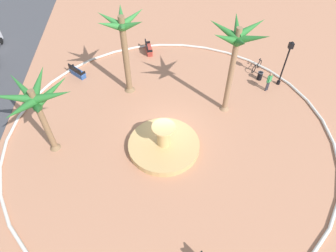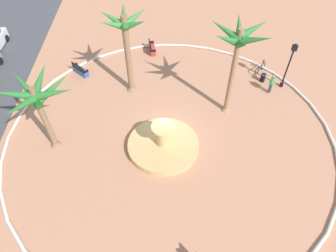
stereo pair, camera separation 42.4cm
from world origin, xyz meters
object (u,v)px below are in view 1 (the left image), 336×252
bench_east (78,73)px  trash_bin (260,76)px  palm_tree_near_fountain (123,36)px  palm_tree_mid_plaza (236,46)px  palm_tree_by_curb (36,101)px  fountain (164,145)px  lamppost (286,60)px  person_cyclist_helmet (269,81)px  bench_west (149,49)px  bicycle_red_frame (257,66)px

bench_east → trash_bin: 15.29m
palm_tree_near_fountain → bench_east: palm_tree_near_fountain is taller
palm_tree_mid_plaza → trash_bin: palm_tree_mid_plaza is taller
palm_tree_by_curb → fountain: bearing=-95.2°
lamppost → person_cyclist_helmet: (-0.69, 1.22, -1.39)m
palm_tree_by_curb → bench_west: bearing=-31.6°
trash_bin → palm_tree_mid_plaza: bearing=131.6°
lamppost → fountain: bearing=120.8°
palm_tree_by_curb → bench_west: palm_tree_by_curb is taller
fountain → palm_tree_near_fountain: bearing=20.3°
palm_tree_mid_plaza → person_cyclist_helmet: palm_tree_mid_plaza is taller
palm_tree_near_fountain → bench_east: (2.25, 4.36, -4.45)m
palm_tree_near_fountain → person_cyclist_helmet: 11.68m
palm_tree_mid_plaza → bicycle_red_frame: 7.77m
trash_bin → person_cyclist_helmet: (-1.43, -0.16, 0.54)m
palm_tree_mid_plaza → bench_west: palm_tree_mid_plaza is taller
person_cyclist_helmet → palm_tree_mid_plaza: bearing=115.5°
palm_tree_near_fountain → trash_bin: (0.44, -10.82, -4.41)m
palm_tree_near_fountain → bench_east: bearing=62.8°
palm_tree_near_fountain → person_cyclist_helmet: palm_tree_near_fountain is taller
trash_bin → bicycle_red_frame: bicycle_red_frame is taller
palm_tree_near_fountain → bicycle_red_frame: bearing=-80.8°
lamppost → bicycle_red_frame: 3.10m
fountain → bench_east: size_ratio=3.17×
bench_west → lamppost: (-5.60, -10.43, 1.97)m
lamppost → bench_east: bearing=81.3°
bench_west → palm_tree_by_curb: bearing=148.4°
palm_tree_by_curb → palm_tree_mid_plaza: (2.73, -12.04, 1.24)m
palm_tree_by_curb → bicycle_red_frame: 17.86m
bench_west → person_cyclist_helmet: person_cyclist_helmet is taller
bench_west → trash_bin: (-4.86, -9.06, 0.04)m
trash_bin → palm_tree_by_curb: bearing=110.9°
fountain → palm_tree_mid_plaza: 7.77m
palm_tree_by_curb → bench_east: size_ratio=3.49×
palm_tree_by_curb → trash_bin: palm_tree_by_curb is taller
bench_west → trash_bin: bearing=-118.2°
palm_tree_by_curb → lamppost: (5.25, -17.10, -1.80)m
trash_bin → bicycle_red_frame: bearing=-5.6°
fountain → bicycle_red_frame: fountain is taller
bicycle_red_frame → palm_tree_mid_plaza: bearing=140.3°
bench_east → trash_bin: bearing=-96.8°
trash_bin → bicycle_red_frame: (1.33, -0.13, -0.00)m
palm_tree_near_fountain → trash_bin: palm_tree_near_fountain is taller
palm_tree_near_fountain → lamppost: 12.45m
fountain → palm_tree_by_curb: size_ratio=0.91×
lamppost → person_cyclist_helmet: size_ratio=2.38×
palm_tree_by_curb → lamppost: size_ratio=1.31×
person_cyclist_helmet → trash_bin: bearing=6.2°
palm_tree_mid_plaza → trash_bin: bearing=-48.4°
person_cyclist_helmet → bench_west: bearing=55.7°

